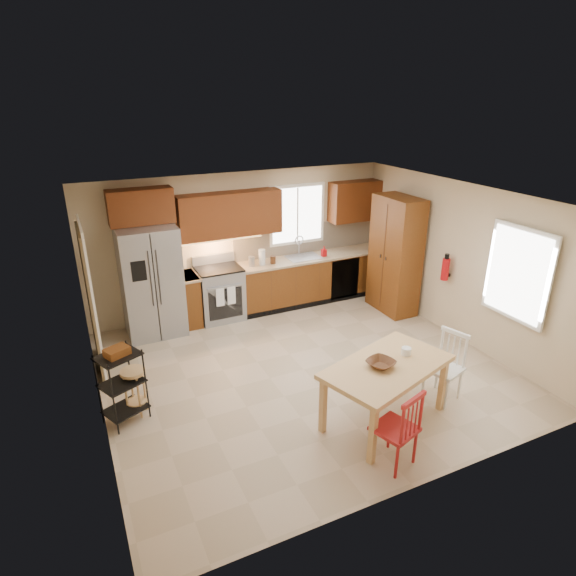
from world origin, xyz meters
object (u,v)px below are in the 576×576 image
at_px(soap_bottle, 324,251).
at_px(dining_table, 385,393).
at_px(utility_cart, 122,387).
at_px(pantry, 395,255).
at_px(range_stove, 220,294).
at_px(table_bowl, 381,367).
at_px(fire_extinguisher, 445,269).
at_px(table_jar, 406,353).
at_px(chair_white, 444,368).
at_px(chair_red, 395,427).
at_px(bar_stool, 135,392).
at_px(refrigerator, 151,282).

distance_m(soap_bottle, dining_table, 3.76).
bearing_deg(utility_cart, pantry, -9.83).
xyz_separation_m(range_stove, dining_table, (0.91, -3.63, -0.08)).
distance_m(soap_bottle, utility_cart, 4.58).
distance_m(pantry, table_bowl, 3.43).
height_order(soap_bottle, utility_cart, soap_bottle).
xyz_separation_m(fire_extinguisher, table_jar, (-1.92, -1.49, -0.29)).
distance_m(chair_white, utility_cart, 4.02).
distance_m(pantry, chair_white, 2.88).
xyz_separation_m(chair_red, bar_stool, (-2.37, 2.08, -0.15)).
bearing_deg(refrigerator, table_jar, -55.26).
xyz_separation_m(range_stove, utility_cart, (-1.95, -2.28, 0.02)).
height_order(pantry, chair_red, pantry).
xyz_separation_m(refrigerator, pantry, (4.13, -0.93, 0.14)).
height_order(pantry, dining_table, pantry).
bearing_deg(table_jar, dining_table, -164.05).
height_order(refrigerator, soap_bottle, refrigerator).
bearing_deg(bar_stool, table_bowl, -20.10).
bearing_deg(pantry, utility_cart, -165.24).
bearing_deg(range_stove, dining_table, -75.89).
distance_m(chair_white, table_bowl, 1.10).
height_order(bar_stool, utility_cart, utility_cart).
relative_size(fire_extinguisher, chair_red, 0.39).
height_order(dining_table, table_bowl, table_bowl).
bearing_deg(pantry, refrigerator, 167.38).
relative_size(dining_table, utility_cart, 1.65).
relative_size(fire_extinguisher, table_bowl, 1.13).
relative_size(soap_bottle, chair_red, 0.21).
relative_size(refrigerator, chair_white, 1.97).
xyz_separation_m(pantry, chair_white, (-1.12, -2.59, -0.59)).
xyz_separation_m(fire_extinguisher, chair_red, (-2.62, -2.24, -0.64)).
distance_m(dining_table, utility_cart, 3.16).
distance_m(range_stove, dining_table, 3.74).
relative_size(chair_red, table_jar, 6.84).
relative_size(refrigerator, soap_bottle, 9.53).
bearing_deg(soap_bottle, table_jar, -102.68).
relative_size(refrigerator, bar_stool, 2.93).
relative_size(dining_table, chair_red, 1.70).
xyz_separation_m(table_jar, utility_cart, (-3.21, 1.24, -0.33)).
relative_size(fire_extinguisher, utility_cart, 0.38).
xyz_separation_m(table_bowl, utility_cart, (-2.76, 1.34, -0.30)).
relative_size(bar_stool, utility_cart, 0.65).
bearing_deg(bar_stool, refrigerator, 81.48).
xyz_separation_m(soap_bottle, table_bowl, (-1.22, -3.54, -0.22)).
bearing_deg(fire_extinguisher, chair_white, -130.54).
xyz_separation_m(refrigerator, chair_red, (1.71, -4.22, -0.45)).
distance_m(chair_white, bar_stool, 3.92).
bearing_deg(dining_table, refrigerator, 102.21).
bearing_deg(table_bowl, bar_stool, 151.43).
bearing_deg(range_stove, bar_stool, -129.33).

